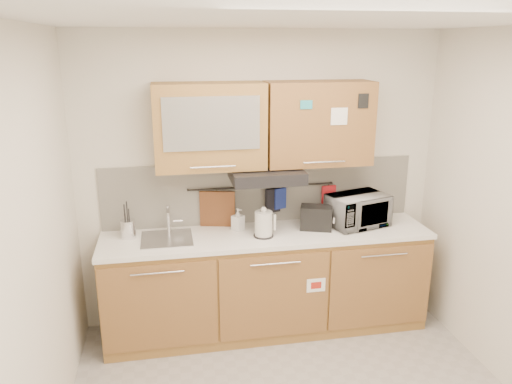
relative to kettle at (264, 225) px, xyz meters
name	(u,v)px	position (x,y,z in m)	size (l,w,h in m)	color
ceiling	(315,20)	(0.05, -1.12, 1.58)	(3.20, 3.20, 0.00)	white
wall_back	(261,181)	(0.05, 0.38, 0.28)	(3.20, 3.20, 0.00)	silver
wall_left	(29,265)	(-1.55, -1.12, 0.28)	(3.00, 3.00, 0.00)	silver
base_cabinet	(267,287)	(0.05, 0.07, -0.62)	(2.80, 0.64, 0.88)	#A3733A
countertop	(267,235)	(0.05, 0.07, -0.12)	(2.82, 0.62, 0.04)	white
backsplash	(261,192)	(0.05, 0.37, 0.18)	(2.80, 0.02, 0.56)	silver
upper_cabinets	(264,125)	(0.04, 0.20, 0.81)	(1.82, 0.37, 0.70)	#A3733A
range_hood	(266,175)	(0.05, 0.13, 0.40)	(0.60, 0.46, 0.10)	black
sink	(167,238)	(-0.80, 0.09, -0.10)	(0.42, 0.40, 0.26)	silver
utensil_rail	(262,187)	(0.05, 0.33, 0.24)	(0.02, 0.02, 1.30)	black
utensil_crock	(128,229)	(-1.12, 0.17, -0.02)	(0.14, 0.14, 0.31)	silver
kettle	(264,225)	(0.00, 0.00, 0.00)	(0.19, 0.17, 0.26)	silver
toaster	(316,217)	(0.49, 0.09, 0.00)	(0.31, 0.24, 0.21)	black
microwave	(358,210)	(0.87, 0.11, 0.04)	(0.51, 0.34, 0.28)	#999999
soap_bottle	(238,219)	(-0.19, 0.19, -0.01)	(0.09, 0.09, 0.19)	#999999
cutting_board	(217,212)	(-0.35, 0.31, 0.02)	(0.31, 0.02, 0.38)	brown
oven_mitt	(280,198)	(0.21, 0.31, 0.12)	(0.11, 0.03, 0.19)	navy
dark_pouch	(273,200)	(0.15, 0.31, 0.11)	(0.14, 0.04, 0.22)	black
pot_holder	(329,194)	(0.67, 0.31, 0.14)	(0.13, 0.02, 0.16)	#AB161D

